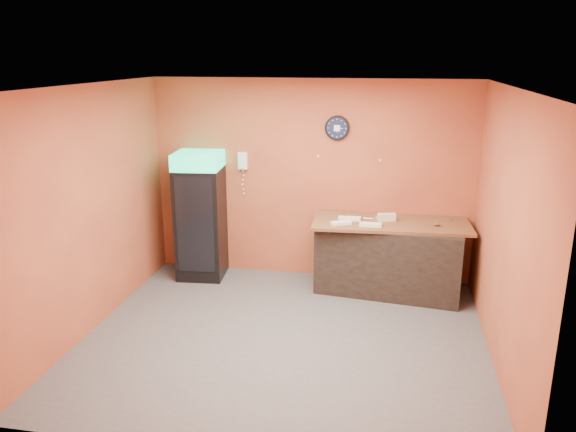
# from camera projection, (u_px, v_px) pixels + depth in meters

# --- Properties ---
(floor) EXTENTS (4.50, 4.50, 0.00)m
(floor) POSITION_uv_depth(u_px,v_px,m) (284.00, 338.00, 6.38)
(floor) COLOR #47474C
(floor) RESTS_ON ground
(back_wall) EXTENTS (4.50, 0.02, 2.80)m
(back_wall) POSITION_uv_depth(u_px,v_px,m) (311.00, 180.00, 7.88)
(back_wall) COLOR #B45A32
(back_wall) RESTS_ON floor
(left_wall) EXTENTS (0.02, 4.00, 2.80)m
(left_wall) POSITION_uv_depth(u_px,v_px,m) (90.00, 210.00, 6.38)
(left_wall) COLOR #B45A32
(left_wall) RESTS_ON floor
(right_wall) EXTENTS (0.02, 4.00, 2.80)m
(right_wall) POSITION_uv_depth(u_px,v_px,m) (505.00, 232.00, 5.59)
(right_wall) COLOR #B45A32
(right_wall) RESTS_ON floor
(ceiling) EXTENTS (4.50, 4.00, 0.02)m
(ceiling) POSITION_uv_depth(u_px,v_px,m) (284.00, 86.00, 5.60)
(ceiling) COLOR white
(ceiling) RESTS_ON back_wall
(beverage_cooler) EXTENTS (0.69, 0.69, 1.81)m
(beverage_cooler) POSITION_uv_depth(u_px,v_px,m) (199.00, 218.00, 7.92)
(beverage_cooler) COLOR black
(beverage_cooler) RESTS_ON floor
(prep_counter) EXTENTS (1.97, 1.06, 0.94)m
(prep_counter) POSITION_uv_depth(u_px,v_px,m) (389.00, 258.00, 7.54)
(prep_counter) COLOR black
(prep_counter) RESTS_ON floor
(wall_clock) EXTENTS (0.33, 0.06, 0.33)m
(wall_clock) POSITION_uv_depth(u_px,v_px,m) (337.00, 128.00, 7.58)
(wall_clock) COLOR black
(wall_clock) RESTS_ON back_wall
(wall_phone) EXTENTS (0.13, 0.11, 0.24)m
(wall_phone) POSITION_uv_depth(u_px,v_px,m) (243.00, 161.00, 7.92)
(wall_phone) COLOR white
(wall_phone) RESTS_ON back_wall
(butcher_paper) EXTENTS (2.09, 0.96, 0.04)m
(butcher_paper) POSITION_uv_depth(u_px,v_px,m) (391.00, 223.00, 7.41)
(butcher_paper) COLOR brown
(butcher_paper) RESTS_ON prep_counter
(sub_roll_stack) EXTENTS (0.25, 0.14, 0.10)m
(sub_roll_stack) POSITION_uv_depth(u_px,v_px,m) (387.00, 217.00, 7.42)
(sub_roll_stack) COLOR beige
(sub_roll_stack) RESTS_ON butcher_paper
(wrapped_sandwich_left) EXTENTS (0.28, 0.20, 0.04)m
(wrapped_sandwich_left) POSITION_uv_depth(u_px,v_px,m) (341.00, 223.00, 7.28)
(wrapped_sandwich_left) COLOR white
(wrapped_sandwich_left) RESTS_ON butcher_paper
(wrapped_sandwich_mid) EXTENTS (0.28, 0.12, 0.04)m
(wrapped_sandwich_mid) POSITION_uv_depth(u_px,v_px,m) (371.00, 225.00, 7.20)
(wrapped_sandwich_mid) COLOR white
(wrapped_sandwich_mid) RESTS_ON butcher_paper
(wrapped_sandwich_right) EXTENTS (0.30, 0.13, 0.04)m
(wrapped_sandwich_right) POSITION_uv_depth(u_px,v_px,m) (349.00, 219.00, 7.46)
(wrapped_sandwich_right) COLOR white
(wrapped_sandwich_right) RESTS_ON butcher_paper
(kitchen_tool) EXTENTS (0.06, 0.06, 0.06)m
(kitchen_tool) POSITION_uv_depth(u_px,v_px,m) (375.00, 217.00, 7.48)
(kitchen_tool) COLOR silver
(kitchen_tool) RESTS_ON butcher_paper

